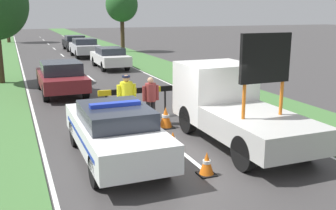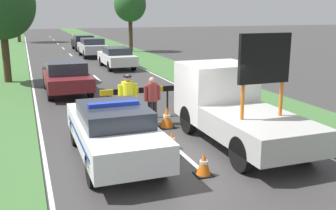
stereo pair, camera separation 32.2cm
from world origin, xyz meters
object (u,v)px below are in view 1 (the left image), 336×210
Objects in this scene: traffic_cone_lane_edge at (207,164)px; queued_car_wagon_maroon at (61,77)px; pedestrian_civilian at (151,97)px; traffic_cone_near_police at (173,140)px; police_car at (115,131)px; traffic_cone_centre_front at (166,117)px; traffic_cone_behind_barrier at (181,103)px; work_truck at (232,104)px; roadside_tree_near_left at (122,5)px; police_officer at (127,97)px; queued_car_sedan_black at (75,42)px; queued_car_sedan_silver at (84,47)px; queued_car_van_white at (110,57)px; traffic_cone_near_truck at (136,107)px; road_barrier at (136,93)px.

queued_car_wagon_maroon reaches higher than traffic_cone_lane_edge.
traffic_cone_near_police is at bearing -94.45° from pedestrian_civilian.
traffic_cone_centre_front is (2.26, 2.19, -0.44)m from police_car.
traffic_cone_behind_barrier is 1.04× the size of traffic_cone_lane_edge.
roadside_tree_near_left is (3.92, 26.49, 3.20)m from work_truck.
traffic_cone_behind_barrier reaches higher than traffic_cone_lane_edge.
police_officer is 0.93m from pedestrian_civilian.
queued_car_sedan_black is at bearing 81.60° from police_car.
queued_car_sedan_silver is (1.70, 23.53, 0.58)m from traffic_cone_near_police.
traffic_cone_centre_front reaches higher than traffic_cone_lane_edge.
traffic_cone_behind_barrier is 6.35m from queued_car_wagon_maroon.
traffic_cone_behind_barrier is at bearing 89.22° from queued_car_van_white.
police_officer is at bearing -149.81° from traffic_cone_behind_barrier.
queued_car_van_white is at bearing -90.39° from work_truck.
traffic_cone_behind_barrier is at bearing 0.76° from traffic_cone_near_truck.
traffic_cone_lane_edge is at bearing 73.11° from police_officer.
queued_car_sedan_black is (-0.25, 13.55, 0.02)m from queued_car_van_white.
queued_car_wagon_maroon is 21.31m from queued_car_sedan_black.
roadside_tree_near_left reaches higher than queued_car_wagon_maroon.
roadside_tree_near_left is at bearing 141.01° from queued_car_sedan_black.
queued_car_van_white is at bearing 89.22° from traffic_cone_behind_barrier.
traffic_cone_near_police is 9.09m from queued_car_wagon_maroon.
traffic_cone_near_truck is (1.82, 4.08, -0.48)m from police_car.
pedestrian_civilian is 24.92m from roadside_tree_near_left.
work_truck is 23.40m from queued_car_sedan_silver.
queued_car_van_white reaches higher than road_barrier.
traffic_cone_near_police is 1.99m from traffic_cone_lane_edge.
roadside_tree_near_left is (7.80, 17.75, 3.49)m from queued_car_wagon_maroon.
queued_car_van_white is at bearing 83.11° from pedestrian_civilian.
traffic_cone_near_truck is at bearing 112.32° from queued_car_wagon_maroon.
work_truck is 8.65× the size of traffic_cone_near_truck.
work_truck is (3.65, 0.34, 0.31)m from police_car.
queued_car_van_white is 0.78× the size of roadside_tree_near_left.
queued_car_wagon_maroon is 1.05× the size of queued_car_sedan_black.
traffic_cone_near_police is 0.71× the size of traffic_cone_centre_front.
pedestrian_civilian is at bearing 166.49° from police_officer.
queued_car_wagon_maroon is 0.78× the size of roadside_tree_near_left.
roadside_tree_near_left is at bearing 80.30° from traffic_cone_behind_barrier.
traffic_cone_centre_front reaches higher than traffic_cone_behind_barrier.
traffic_cone_centre_front is 1.19× the size of traffic_cone_behind_barrier.
police_officer is at bearing 66.18° from police_car.
traffic_cone_lane_edge is (0.02, -5.49, -0.63)m from road_barrier.
police_car is at bearing 76.88° from queued_car_van_white.
work_truck is at bearing -55.00° from road_barrier.
traffic_cone_near_truck is 0.14× the size of queued_car_sedan_black.
queued_car_van_white reaches higher than traffic_cone_near_truck.
queued_car_van_white is at bearing 75.29° from police_car.
traffic_cone_centre_front is 0.16× the size of queued_car_sedan_black.
work_truck is 2.42m from traffic_cone_centre_front.
traffic_cone_behind_barrier is at bearing 128.18° from queued_car_wagon_maroon.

